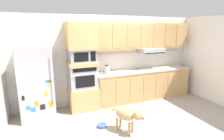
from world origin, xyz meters
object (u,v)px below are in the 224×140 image
Objects in this scene: screwdriver at (138,69)px; electric_kettle at (107,70)px; microwave at (82,55)px; dog_food_bowl at (102,126)px; dog at (128,115)px; built_in_oven at (83,76)px; refrigerator at (37,83)px.

screwdriver is 1.08m from electric_kettle.
microwave is 3.22× the size of dog_food_bowl.
electric_kettle is 0.33× the size of dog.
built_in_oven is 1.73m from screwdriver.
microwave reaches higher than dog.
screwdriver is at bearing 6.26° from electric_kettle.
dog_food_bowl is (-0.52, -1.07, -1.00)m from electric_kettle.
screwdriver is at bearing 36.75° from dog_food_bowl.
refrigerator reaches higher than dog.
dog_food_bowl is at bearing -143.25° from screwdriver.
screwdriver is 0.69× the size of electric_kettle.
built_in_oven is at bearing 3.43° from refrigerator.
refrigerator is 10.64× the size of screwdriver.
built_in_oven is at bearing -177.69° from screwdriver.
microwave reaches higher than electric_kettle.
dog_food_bowl is (0.14, -1.12, -0.87)m from built_in_oven.
built_in_oven reaches higher than electric_kettle.
built_in_oven is at bearing 179.23° from microwave.
dog is at bearing -42.04° from dog_food_bowl.
built_in_oven is 2.92× the size of electric_kettle.
microwave is at bearing 3.43° from refrigerator.
electric_kettle is (0.66, -0.05, 0.13)m from built_in_oven.
electric_kettle is 1.56m from dog_food_bowl.
dog is 0.68m from dog_food_bowl.
dog is (-1.16, -1.58, -0.55)m from screwdriver.
built_in_oven is at bearing 97.04° from dog_food_bowl.
microwave reaches higher than built_in_oven.
dog is at bearing -93.51° from electric_kettle.
built_in_oven is at bearing 170.83° from dog.
screwdriver is at bearing 2.75° from refrigerator.
refrigerator reaches higher than electric_kettle.
electric_kettle is (0.66, -0.05, -0.43)m from microwave.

